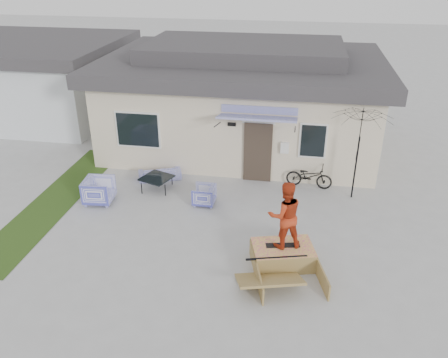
% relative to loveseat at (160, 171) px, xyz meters
% --- Properties ---
extents(ground, '(90.00, 90.00, 0.00)m').
position_rel_loveseat_xyz_m(ground, '(2.36, -4.02, -0.29)').
color(ground, '#A4A4A4').
rests_on(ground, ground).
extents(grass_strip, '(1.40, 8.00, 0.01)m').
position_rel_loveseat_xyz_m(grass_strip, '(-2.84, -2.02, -0.28)').
color(grass_strip, '#243F15').
rests_on(grass_strip, ground).
extents(house, '(10.80, 8.49, 4.10)m').
position_rel_loveseat_xyz_m(house, '(2.36, 3.98, 1.65)').
color(house, beige).
rests_on(house, ground).
extents(neighbor_house, '(8.60, 7.60, 3.50)m').
position_rel_loveseat_xyz_m(neighbor_house, '(-8.14, 5.98, 1.50)').
color(neighbor_house, silver).
rests_on(neighbor_house, ground).
extents(loveseat, '(1.52, 0.94, 0.57)m').
position_rel_loveseat_xyz_m(loveseat, '(0.00, 0.00, 0.00)').
color(loveseat, '#373BB3').
rests_on(loveseat, ground).
extents(armchair_left, '(0.89, 0.94, 0.89)m').
position_rel_loveseat_xyz_m(armchair_left, '(-1.39, -1.93, 0.16)').
color(armchair_left, '#373BB3').
rests_on(armchair_left, ground).
extents(armchair_right, '(0.63, 0.67, 0.69)m').
position_rel_loveseat_xyz_m(armchair_right, '(1.90, -1.49, 0.06)').
color(armchair_right, '#373BB3').
rests_on(armchair_right, ground).
extents(coffee_table, '(1.16, 1.16, 0.44)m').
position_rel_loveseat_xyz_m(coffee_table, '(0.14, -0.78, -0.06)').
color(coffee_table, black).
rests_on(coffee_table, ground).
extents(bicycle, '(1.59, 0.70, 0.98)m').
position_rel_loveseat_xyz_m(bicycle, '(5.14, 0.24, 0.21)').
color(bicycle, black).
rests_on(bicycle, ground).
extents(patio_umbrella, '(1.93, 1.79, 2.20)m').
position_rel_loveseat_xyz_m(patio_umbrella, '(6.52, -0.25, 1.46)').
color(patio_umbrella, black).
rests_on(patio_umbrella, ground).
extents(skate_ramp, '(1.99, 2.35, 0.50)m').
position_rel_loveseat_xyz_m(skate_ramp, '(4.51, -4.16, -0.03)').
color(skate_ramp, olive).
rests_on(skate_ramp, ground).
extents(skateboard, '(0.88, 0.39, 0.05)m').
position_rel_loveseat_xyz_m(skateboard, '(4.50, -4.11, 0.25)').
color(skateboard, black).
rests_on(skateboard, skate_ramp).
extents(skater, '(1.03, 0.92, 1.76)m').
position_rel_loveseat_xyz_m(skater, '(4.50, -4.11, 1.15)').
color(skater, '#B73517').
rests_on(skater, skateboard).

